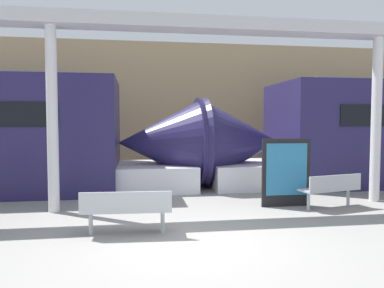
# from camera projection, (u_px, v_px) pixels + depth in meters

# --- Properties ---
(ground_plane) EXTENTS (60.00, 60.00, 0.00)m
(ground_plane) POSITION_uv_depth(u_px,v_px,m) (193.00, 243.00, 5.91)
(ground_plane) COLOR gray
(station_wall) EXTENTS (56.00, 0.20, 5.00)m
(station_wall) POSITION_uv_depth(u_px,v_px,m) (158.00, 107.00, 14.53)
(station_wall) COLOR tan
(station_wall) RESTS_ON ground_plane
(bench_near) EXTENTS (1.54, 0.52, 0.76)m
(bench_near) POSITION_uv_depth(u_px,v_px,m) (126.00, 208.00, 6.28)
(bench_near) COLOR #ADB2B7
(bench_near) RESTS_ON ground_plane
(bench_far) EXTENTS (1.47, 0.76, 0.76)m
(bench_far) POSITION_uv_depth(u_px,v_px,m) (331.00, 188.00, 8.24)
(bench_far) COLOR #ADB2B7
(bench_far) RESTS_ON ground_plane
(poster_board) EXTENTS (1.13, 0.07, 1.54)m
(poster_board) POSITION_uv_depth(u_px,v_px,m) (286.00, 172.00, 8.43)
(poster_board) COLOR black
(poster_board) RESTS_ON ground_plane
(support_column_near) EXTENTS (0.23, 0.23, 3.91)m
(support_column_near) POSITION_uv_depth(u_px,v_px,m) (52.00, 120.00, 7.85)
(support_column_near) COLOR silver
(support_column_near) RESTS_ON ground_plane
(support_column_far) EXTENTS (0.23, 0.23, 3.91)m
(support_column_far) POSITION_uv_depth(u_px,v_px,m) (376.00, 120.00, 8.95)
(support_column_far) COLOR silver
(support_column_far) RESTS_ON ground_plane
(canopy_beam) EXTENTS (28.00, 0.60, 0.28)m
(canopy_beam) POSITION_uv_depth(u_px,v_px,m) (50.00, 19.00, 7.73)
(canopy_beam) COLOR #B7B7BC
(canopy_beam) RESTS_ON support_column_near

